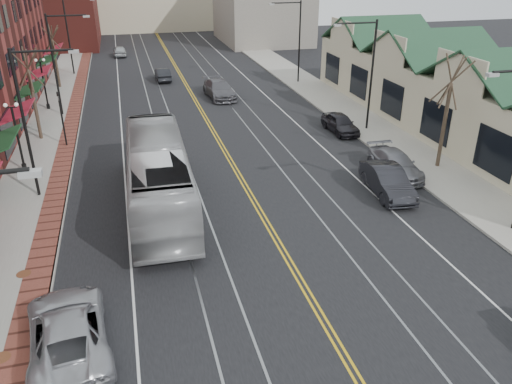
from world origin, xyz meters
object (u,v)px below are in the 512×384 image
parked_car_c (395,164)px  parked_car_b (387,181)px  parked_car_d (340,123)px  parked_suv (68,331)px  transit_bus (158,175)px

parked_car_c → parked_car_b: bearing=-126.1°
parked_car_b → parked_car_c: 2.95m
parked_car_c → parked_car_d: (0.00, 8.31, -0.00)m
parked_suv → parked_car_d: bearing=-140.6°
parked_car_c → parked_car_d: same height
parked_suv → parked_car_d: size_ratio=1.35×
transit_bus → parked_suv: bearing=70.0°
parked_car_b → parked_suv: bearing=-147.6°
transit_bus → parked_car_c: bearing=-176.4°
transit_bus → parked_suv: (-3.99, -10.14, -1.02)m
parked_car_b → parked_car_c: bearing=57.8°
parked_car_d → parked_suv: bearing=-136.2°
transit_bus → parked_car_c: transit_bus is taller
parked_car_b → parked_car_c: (1.80, 2.33, -0.08)m
parked_car_b → transit_bus: bearing=177.4°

